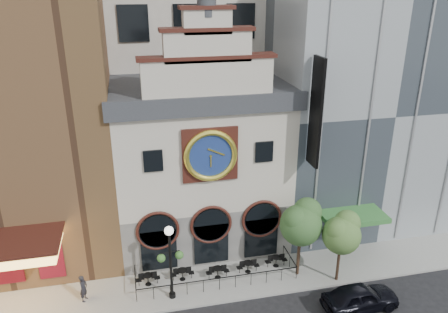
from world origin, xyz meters
The scene contains 16 objects.
ground centered at (0.00, 0.00, 0.00)m, with size 120.00×120.00×0.00m, color black.
sidewalk centered at (0.00, 2.50, 0.07)m, with size 44.00×5.00×0.15m, color gray.
clock_building centered at (0.00, 7.82, 6.69)m, with size 12.60×8.78×18.65m.
theater_building centered at (-13.00, 9.96, 12.60)m, with size 14.00×15.60×25.00m.
retail_building centered at (12.99, 9.99, 10.14)m, with size 14.00×14.40×20.00m.
cafe_railing centered at (0.00, 2.50, 0.60)m, with size 10.60×2.60×0.90m, color black, non-canonical shape.
bistro_0 centered at (-4.50, 2.73, 0.61)m, with size 1.58×0.68×0.90m.
bistro_1 centered at (-2.21, 2.77, 0.61)m, with size 1.58×0.68×0.90m.
bistro_2 centered at (0.14, 2.46, 0.61)m, with size 1.58×0.68×0.90m.
bistro_3 centered at (2.30, 2.60, 0.61)m, with size 1.58×0.68×0.90m.
bistro_4 centered at (4.40, 2.81, 0.61)m, with size 1.58×0.68×0.90m.
car_right centered at (8.11, -2.19, 0.81)m, with size 1.92×4.78×1.63m, color black.
pedestrian centered at (-8.48, 2.08, 1.06)m, with size 0.66×0.43×1.82m, color black.
lamppost centered at (-3.07, 1.16, 3.33)m, with size 1.64×0.61×5.15m.
tree_left centered at (5.61, 1.71, 4.21)m, with size 2.88×2.77×5.54m.
tree_right centered at (7.94, 0.54, 3.81)m, with size 2.59×2.49×4.99m.
Camera 1 is at (-4.79, -21.44, 18.76)m, focal length 35.00 mm.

